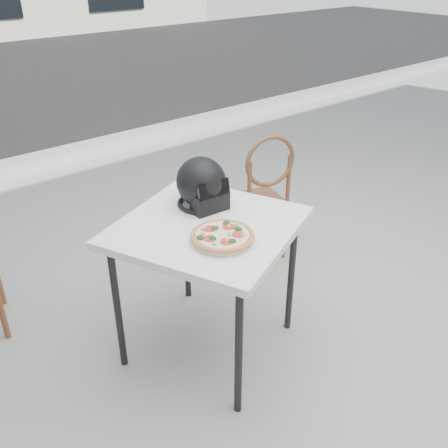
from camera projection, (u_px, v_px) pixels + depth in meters
ground at (262, 294)px, 3.22m from camera, size 80.00×80.00×0.00m
curb at (67, 154)px, 5.22m from camera, size 30.00×0.25×0.12m
cafe_table_main at (208, 236)px, 2.47m from camera, size 1.08×1.08×0.78m
plate at (222, 239)px, 2.29m from camera, size 0.36×0.36×0.02m
pizza at (222, 235)px, 2.28m from camera, size 0.37×0.37×0.04m
helmet at (202, 185)px, 2.55m from camera, size 0.27×0.28×0.26m
cafe_chair_main at (263, 190)px, 3.36m from camera, size 0.44×0.44×0.94m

